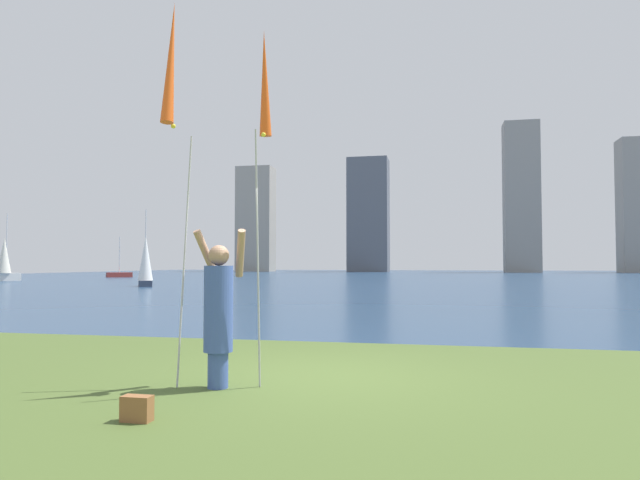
# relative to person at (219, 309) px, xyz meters

# --- Properties ---
(ground) EXTENTS (120.00, 138.00, 0.12)m
(ground) POSITION_rel_person_xyz_m (1.07, 51.94, -1.04)
(ground) COLOR #475B28
(person) EXTENTS (0.73, 0.54, 2.00)m
(person) POSITION_rel_person_xyz_m (0.00, 0.00, 0.00)
(person) COLOR #3F59A5
(person) RESTS_ON ground
(kite_flag_left) EXTENTS (0.16, 0.80, 4.83)m
(kite_flag_left) POSITION_rel_person_xyz_m (-0.49, -0.37, 2.96)
(kite_flag_left) COLOR #B2B2B7
(kite_flag_left) RESTS_ON ground
(kite_flag_right) EXTENTS (0.16, 0.51, 4.63)m
(kite_flag_right) POSITION_rel_person_xyz_m (0.49, 0.30, 2.83)
(kite_flag_right) COLOR #B2B2B7
(kite_flag_right) RESTS_ON ground
(bag) EXTENTS (0.30, 0.15, 0.25)m
(bag) POSITION_rel_person_xyz_m (-0.21, -1.58, -0.85)
(bag) COLOR brown
(bag) RESTS_ON ground
(sailboat_2) EXTENTS (1.98, 2.26, 5.96)m
(sailboat_2) POSITION_rel_person_xyz_m (-34.59, 36.29, 0.85)
(sailboat_2) COLOR silver
(sailboat_2) RESTS_ON ground
(sailboat_4) EXTENTS (1.72, 2.11, 5.20)m
(sailboat_4) POSITION_rel_person_xyz_m (-16.59, 28.20, 0.62)
(sailboat_4) COLOR #333D51
(sailboat_4) RESTS_ON ground
(sailboat_8) EXTENTS (2.70, 2.52, 4.55)m
(sailboat_8) POSITION_rel_person_xyz_m (-32.29, 50.84, -0.67)
(sailboat_8) COLOR maroon
(sailboat_8) RESTS_ON ground
(skyline_tower_0) EXTENTS (6.81, 4.55, 20.01)m
(skyline_tower_0) POSITION_rel_person_xyz_m (-31.37, 96.60, 9.02)
(skyline_tower_0) COLOR gray
(skyline_tower_0) RESTS_ON ground
(skyline_tower_1) EXTENTS (7.35, 5.95, 20.86)m
(skyline_tower_1) POSITION_rel_person_xyz_m (-9.68, 96.95, 9.45)
(skyline_tower_1) COLOR #565B66
(skyline_tower_1) RESTS_ON ground
(skyline_tower_2) EXTENTS (5.76, 4.42, 25.68)m
(skyline_tower_2) POSITION_rel_person_xyz_m (16.86, 94.31, 11.86)
(skyline_tower_2) COLOR gray
(skyline_tower_2) RESTS_ON ground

